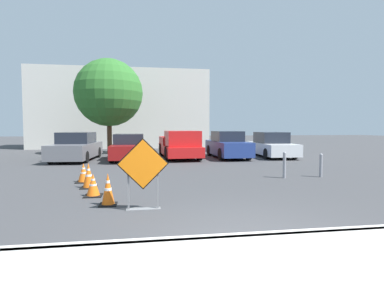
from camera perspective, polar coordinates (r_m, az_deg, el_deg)
ground_plane at (r=14.65m, az=-2.25°, el=-3.92°), size 96.00×96.00×0.00m
sidewalk_strip at (r=4.17m, az=16.75°, el=-21.84°), size 24.29×2.07×0.14m
curb_lip at (r=5.05m, az=11.44°, el=-17.20°), size 24.29×0.20×0.14m
road_closed_sign at (r=6.66m, az=-9.32°, el=-4.92°), size 1.13×0.20×1.59m
traffic_cone_nearest at (r=7.34m, az=-15.72°, el=-8.35°), size 0.40×0.40×0.75m
traffic_cone_second at (r=8.39m, az=-18.32°, el=-7.47°), size 0.46×0.46×0.60m
traffic_cone_third at (r=9.53m, az=-19.11°, el=-5.73°), size 0.45×0.45×0.76m
traffic_cone_fourth at (r=10.57m, az=-19.97°, el=-5.24°), size 0.48×0.48×0.63m
parked_car_nearest at (r=17.70m, az=-21.15°, el=-0.60°), size 2.18×4.73×1.54m
parked_car_second at (r=17.15m, az=-11.87°, el=-0.68°), size 1.85×4.48×1.45m
pickup_truck at (r=17.41m, az=-2.32°, el=-0.37°), size 2.21×5.14×1.62m
parked_car_third at (r=17.92m, az=6.79°, el=-0.28°), size 1.88×4.38×1.58m
parked_car_fourth at (r=19.14m, az=14.87°, el=-0.28°), size 2.01×4.70×1.51m
bollard_nearest at (r=11.24m, az=17.19°, el=-3.68°), size 0.12×0.12×0.95m
bollard_second at (r=11.93m, az=23.34°, el=-3.61°), size 0.12×0.12×0.87m
building_facade_backdrop at (r=28.32m, az=-13.08°, el=6.39°), size 15.21×5.00×6.84m
street_tree_behind_lot at (r=21.17m, az=-15.56°, el=9.36°), size 4.52×4.52×6.39m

